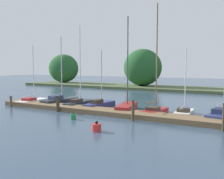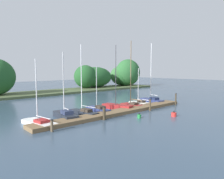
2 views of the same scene
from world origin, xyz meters
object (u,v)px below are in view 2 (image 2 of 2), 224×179
sailboat_0 (39,122)px  mooring_piling_0 (52,126)px  sailboat_2 (83,112)px  sailboat_3 (98,109)px  sailboat_7 (151,100)px  mooring_piling_2 (150,105)px  sailboat_4 (116,106)px  sailboat_5 (131,103)px  sailboat_6 (139,103)px  channel_buoy_0 (139,116)px  sailboat_1 (65,115)px  mooring_piling_3 (176,99)px  mooring_piling_1 (104,113)px  channel_buoy_1 (174,114)px

sailboat_0 → mooring_piling_0: (-0.04, -2.52, 0.22)m
sailboat_2 → sailboat_3: 2.12m
sailboat_7 → mooring_piling_2: size_ratio=6.12×
sailboat_4 → sailboat_5: size_ratio=0.92×
sailboat_2 → sailboat_7: size_ratio=0.87×
sailboat_6 → sailboat_4: bearing=89.4°
sailboat_4 → channel_buoy_0: bearing=147.6°
sailboat_4 → sailboat_1: bearing=76.8°
sailboat_3 → mooring_piling_0: sailboat_3 is taller
sailboat_4 → mooring_piling_0: sailboat_4 is taller
sailboat_0 → sailboat_4: 9.97m
sailboat_5 → mooring_piling_2: bearing=175.7°
sailboat_6 → sailboat_2: bearing=87.3°
sailboat_7 → mooring_piling_3: (0.47, -3.61, 0.37)m
mooring_piling_2 → mooring_piling_0: bearing=179.9°
mooring_piling_0 → mooring_piling_3: mooring_piling_3 is taller
sailboat_0 → mooring_piling_1: (5.34, -2.33, 0.37)m
channel_buoy_1 → mooring_piling_0: bearing=163.3°
sailboat_7 → mooring_piling_3: 3.66m
sailboat_6 → channel_buoy_0: sailboat_6 is taller
mooring_piling_3 → sailboat_2: bearing=165.1°
sailboat_2 → sailboat_5: sailboat_5 is taller
sailboat_6 → mooring_piling_2: sailboat_6 is taller
mooring_piling_3 → mooring_piling_1: bearing=179.2°
sailboat_7 → channel_buoy_0: bearing=130.2°
mooring_piling_1 → sailboat_2: bearing=94.3°
sailboat_4 → sailboat_7: 7.18m
sailboat_2 → sailboat_5: bearing=-96.6°
sailboat_1 → channel_buoy_0: bearing=-123.6°
sailboat_0 → mooring_piling_3: size_ratio=3.57×
sailboat_3 → channel_buoy_1: sailboat_3 is taller
sailboat_1 → sailboat_3: bearing=-77.7°
mooring_piling_0 → mooring_piling_3: size_ratio=0.60×
sailboat_0 → mooring_piling_3: 17.76m
sailboat_1 → mooring_piling_0: (-2.97, -3.23, 0.10)m
sailboat_0 → channel_buoy_1: (11.46, -5.96, -0.04)m
sailboat_6 → sailboat_7: (2.63, -0.08, 0.17)m
sailboat_0 → sailboat_5: 12.42m
mooring_piling_1 → channel_buoy_1: size_ratio=2.12×
mooring_piling_2 → sailboat_0: bearing=168.1°
sailboat_5 → mooring_piling_3: 6.08m
sailboat_1 → sailboat_3: sailboat_1 is taller
sailboat_4 → sailboat_2: bearing=76.2°
sailboat_5 → sailboat_1: bearing=91.4°
sailboat_4 → sailboat_7: bearing=-102.0°
sailboat_0 → mooring_piling_0: 2.53m
sailboat_0 → sailboat_4: size_ratio=0.75×
channel_buoy_1 → channel_buoy_0: bearing=149.4°
mooring_piling_1 → mooring_piling_0: bearing=-178.0°
sailboat_5 → channel_buoy_1: (-0.94, -6.63, -0.22)m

